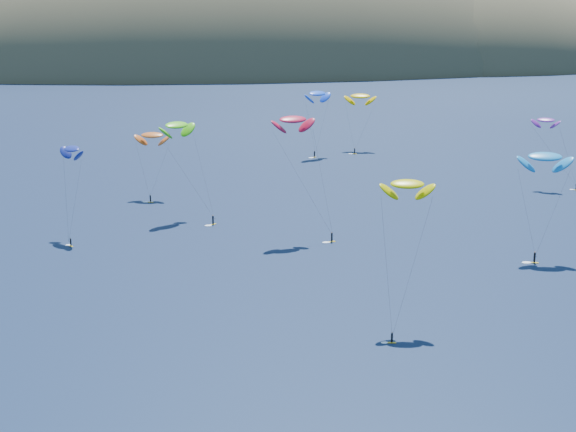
# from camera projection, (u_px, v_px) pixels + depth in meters

# --- Properties ---
(island) EXTENTS (730.00, 300.00, 210.00)m
(island) POSITION_uv_depth(u_px,v_px,m) (257.00, 78.00, 620.41)
(island) COLOR #3D3526
(island) RESTS_ON ground
(kitesurfer_1) EXTENTS (9.30, 11.00, 17.61)m
(kitesurfer_1) POSITION_uv_depth(u_px,v_px,m) (152.00, 135.00, 197.81)
(kitesurfer_1) COLOR gold
(kitesurfer_1) RESTS_ON ground
(kitesurfer_2) EXTENTS (9.35, 12.71, 23.11)m
(kitesurfer_2) POSITION_uv_depth(u_px,v_px,m) (407.00, 184.00, 119.35)
(kitesurfer_2) COLOR gold
(kitesurfer_2) RESTS_ON ground
(kitesurfer_3) EXTENTS (12.71, 15.51, 23.13)m
(kitesurfer_3) POSITION_uv_depth(u_px,v_px,m) (177.00, 125.00, 178.51)
(kitesurfer_3) COLOR gold
(kitesurfer_3) RESTS_ON ground
(kitesurfer_4) EXTENTS (10.71, 10.20, 22.04)m
(kitesurfer_4) POSITION_uv_depth(u_px,v_px,m) (317.00, 93.00, 250.05)
(kitesurfer_4) COLOR gold
(kitesurfer_4) RESTS_ON ground
(kitesurfer_5) EXTENTS (10.64, 9.83, 21.70)m
(kitesurfer_5) POSITION_uv_depth(u_px,v_px,m) (545.00, 157.00, 150.84)
(kitesurfer_5) COLOR gold
(kitesurfer_5) RESTS_ON ground
(kitesurfer_6) EXTENTS (11.00, 10.53, 19.34)m
(kitesurfer_6) POSITION_uv_depth(u_px,v_px,m) (546.00, 120.00, 207.80)
(kitesurfer_6) COLOR gold
(kitesurfer_6) RESTS_ON ground
(kitesurfer_9) EXTENTS (12.44, 11.34, 26.52)m
(kitesurfer_9) POSITION_uv_depth(u_px,v_px,m) (293.00, 120.00, 162.75)
(kitesurfer_9) COLOR gold
(kitesurfer_9) RESTS_ON ground
(kitesurfer_10) EXTENTS (7.07, 14.14, 20.06)m
(kitesurfer_10) POSITION_uv_depth(u_px,v_px,m) (72.00, 149.00, 164.12)
(kitesurfer_10) COLOR gold
(kitesurfer_10) RESTS_ON ground
(kitesurfer_11) EXTENTS (10.79, 14.37, 19.95)m
(kitesurfer_11) POSITION_uv_depth(u_px,v_px,m) (360.00, 96.00, 261.38)
(kitesurfer_11) COLOR gold
(kitesurfer_11) RESTS_ON ground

